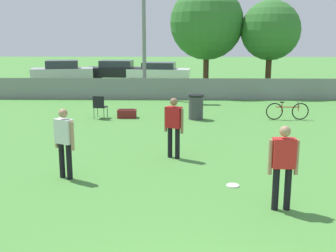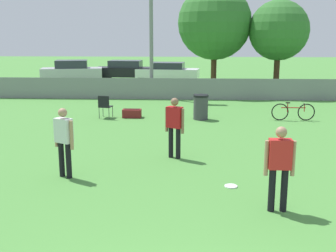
# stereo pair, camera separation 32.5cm
# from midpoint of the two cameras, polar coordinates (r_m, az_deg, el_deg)

# --- Properties ---
(fence_backline) EXTENTS (23.99, 0.07, 1.21)m
(fence_backline) POSITION_cam_midpoint_polar(r_m,az_deg,el_deg) (21.80, 3.19, 5.03)
(fence_backline) COLOR gray
(fence_backline) RESTS_ON ground_plane
(light_pole) EXTENTS (0.90, 0.36, 7.76)m
(light_pole) POSITION_cam_midpoint_polar(r_m,az_deg,el_deg) (22.45, -1.89, 15.68)
(light_pole) COLOR gray
(light_pole) RESTS_ON ground_plane
(tree_near_pole) EXTENTS (4.14, 4.14, 6.01)m
(tree_near_pole) POSITION_cam_midpoint_polar(r_m,az_deg,el_deg) (24.44, 6.73, 13.71)
(tree_near_pole) COLOR #4C331E
(tree_near_pole) RESTS_ON ground_plane
(tree_far_right) EXTENTS (3.27, 3.27, 5.16)m
(tree_far_right) POSITION_cam_midpoint_polar(r_m,az_deg,el_deg) (24.31, 15.15, 12.38)
(tree_far_right) COLOR #4C331E
(tree_far_right) RESTS_ON ground_plane
(player_thrower_red) EXTENTS (0.52, 0.39, 1.66)m
(player_thrower_red) POSITION_cam_midpoint_polar(r_m,az_deg,el_deg) (11.34, 1.72, 0.33)
(player_thrower_red) COLOR black
(player_thrower_red) RESTS_ON ground_plane
(player_receiver_white) EXTENTS (0.52, 0.39, 1.66)m
(player_receiver_white) POSITION_cam_midpoint_polar(r_m,az_deg,el_deg) (10.05, -13.03, -1.56)
(player_receiver_white) COLOR black
(player_receiver_white) RESTS_ON ground_plane
(player_defender_red) EXTENTS (0.58, 0.22, 1.66)m
(player_defender_red) POSITION_cam_midpoint_polar(r_m,az_deg,el_deg) (8.21, 15.97, -4.84)
(player_defender_red) COLOR black
(player_defender_red) RESTS_ON ground_plane
(frisbee_disc) EXTENTS (0.29, 0.29, 0.03)m
(frisbee_disc) POSITION_cam_midpoint_polar(r_m,az_deg,el_deg) (9.58, 9.49, -8.04)
(frisbee_disc) COLOR white
(frisbee_disc) RESTS_ON ground_plane
(folding_chair_sideline) EXTENTS (0.54, 0.54, 0.92)m
(folding_chair_sideline) POSITION_cam_midpoint_polar(r_m,az_deg,el_deg) (17.05, -8.01, 2.82)
(folding_chair_sideline) COLOR #333338
(folding_chair_sideline) RESTS_ON ground_plane
(bicycle_sideline) EXTENTS (1.69, 0.44, 0.72)m
(bicycle_sideline) POSITION_cam_midpoint_polar(r_m,az_deg,el_deg) (17.23, 17.12, 1.86)
(bicycle_sideline) COLOR black
(bicycle_sideline) RESTS_ON ground_plane
(trash_bin) EXTENTS (0.60, 0.60, 0.99)m
(trash_bin) POSITION_cam_midpoint_polar(r_m,az_deg,el_deg) (16.72, 5.01, 2.58)
(trash_bin) COLOR #3F3F44
(trash_bin) RESTS_ON ground_plane
(gear_bag_sideline) EXTENTS (0.75, 0.41, 0.36)m
(gear_bag_sideline) POSITION_cam_midpoint_polar(r_m,az_deg,el_deg) (17.14, -4.37, 1.71)
(gear_bag_sideline) COLOR maroon
(gear_bag_sideline) RESTS_ON ground_plane
(parked_car_silver) EXTENTS (4.55, 2.54, 1.49)m
(parked_car_silver) POSITION_cam_midpoint_polar(r_m,az_deg,el_deg) (31.42, -12.60, 7.29)
(parked_car_silver) COLOR black
(parked_car_silver) RESTS_ON ground_plane
(parked_car_dark) EXTENTS (4.62, 1.99, 1.41)m
(parked_car_dark) POSITION_cam_midpoint_polar(r_m,az_deg,el_deg) (31.87, -5.48, 7.56)
(parked_car_dark) COLOR black
(parked_car_dark) RESTS_ON ground_plane
(parked_car_white) EXTENTS (4.69, 2.23, 1.30)m
(parked_car_white) POSITION_cam_midpoint_polar(r_m,az_deg,el_deg) (31.17, 0.25, 7.43)
(parked_car_white) COLOR black
(parked_car_white) RESTS_ON ground_plane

